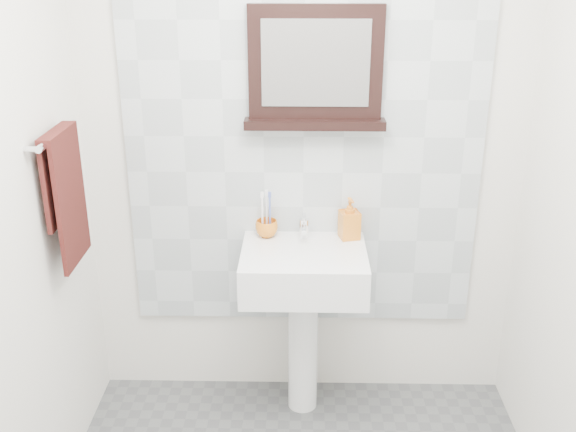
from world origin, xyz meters
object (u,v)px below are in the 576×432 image
object	(u,v)px
soap_dispenser	(350,218)
hand_towel	(65,187)
pedestal_sink	(304,287)
toothbrush_cup	(267,228)
framed_mirror	(315,71)

from	to	relation	value
soap_dispenser	hand_towel	xyz separation A→B (m)	(-1.15, -0.34, 0.26)
pedestal_sink	hand_towel	size ratio (longest dim) A/B	1.75
toothbrush_cup	soap_dispenser	distance (m)	0.38
framed_mirror	toothbrush_cup	bearing A→B (deg)	-168.80
soap_dispenser	framed_mirror	xyz separation A→B (m)	(-0.16, 0.05, 0.66)
toothbrush_cup	hand_towel	xyz separation A→B (m)	(-0.78, -0.35, 0.32)
toothbrush_cup	framed_mirror	xyz separation A→B (m)	(0.21, 0.04, 0.71)
toothbrush_cup	hand_towel	size ratio (longest dim) A/B	0.18
toothbrush_cup	framed_mirror	world-z (taller)	framed_mirror
pedestal_sink	toothbrush_cup	distance (m)	0.32
soap_dispenser	framed_mirror	size ratio (longest dim) A/B	0.31
framed_mirror	hand_towel	distance (m)	1.13
toothbrush_cup	framed_mirror	bearing A→B (deg)	11.20
hand_towel	pedestal_sink	bearing A→B (deg)	12.33
pedestal_sink	toothbrush_cup	world-z (taller)	pedestal_sink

